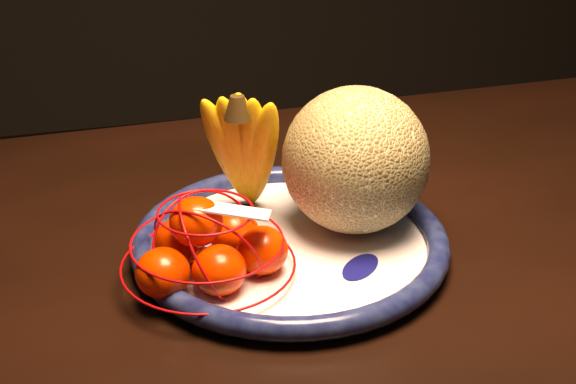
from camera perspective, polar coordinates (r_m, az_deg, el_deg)
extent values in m
cube|color=black|center=(0.93, 9.80, -3.85)|extent=(1.41, 0.87, 0.04)
cylinder|color=white|center=(0.87, 0.17, -4.03)|extent=(0.31, 0.31, 0.01)
torus|color=#080935|center=(0.86, 0.17, -3.43)|extent=(0.34, 0.34, 0.02)
cylinder|color=white|center=(0.87, 0.17, -4.27)|extent=(0.15, 0.15, 0.00)
ellipsoid|color=#0F105F|center=(0.82, 5.17, -5.34)|extent=(0.12, 0.12, 0.00)
ellipsoid|color=#0F105F|center=(0.92, -2.80, -1.39)|extent=(0.11, 0.11, 0.00)
ellipsoid|color=#0F105F|center=(0.85, -6.32, -4.46)|extent=(0.10, 0.08, 0.00)
sphere|color=olive|center=(0.86, 4.82, 2.28)|extent=(0.16, 0.16, 0.16)
ellipsoid|color=yellow|center=(0.88, -4.18, 3.12)|extent=(0.10, 0.09, 0.16)
ellipsoid|color=yellow|center=(0.88, -3.60, 3.15)|extent=(0.08, 0.09, 0.17)
ellipsoid|color=yellow|center=(0.88, -3.07, 3.24)|extent=(0.07, 0.09, 0.17)
ellipsoid|color=yellow|center=(0.88, -2.60, 3.09)|extent=(0.05, 0.10, 0.17)
ellipsoid|color=yellow|center=(0.88, -2.02, 2.99)|extent=(0.05, 0.10, 0.16)
cone|color=black|center=(0.85, -3.22, 7.63)|extent=(0.03, 0.03, 0.03)
ellipsoid|color=#FF2700|center=(0.78, -8.90, -5.70)|extent=(0.05, 0.05, 0.05)
ellipsoid|color=#FF2700|center=(0.78, -4.91, -5.54)|extent=(0.05, 0.05, 0.05)
ellipsoid|color=#FF2700|center=(0.80, -1.88, -4.16)|extent=(0.05, 0.05, 0.05)
ellipsoid|color=#FF2700|center=(0.82, -7.75, -3.55)|extent=(0.05, 0.05, 0.05)
ellipsoid|color=#FF2700|center=(0.84, -3.89, -2.86)|extent=(0.05, 0.05, 0.05)
ellipsoid|color=#FF2700|center=(0.78, -6.54, -2.11)|extent=(0.05, 0.05, 0.05)
torus|color=#B7070A|center=(0.81, -5.69, -5.08)|extent=(0.18, 0.18, 0.00)
torus|color=#B7070A|center=(0.80, -5.77, -3.50)|extent=(0.16, 0.16, 0.00)
torus|color=#B7070A|center=(0.78, -5.88, -1.39)|extent=(0.10, 0.10, 0.00)
torus|color=#B7070A|center=(0.80, -5.74, -4.04)|extent=(0.13, 0.09, 0.11)
torus|color=#B7070A|center=(0.80, -5.74, -4.04)|extent=(0.07, 0.12, 0.11)
torus|color=#B7070A|center=(0.80, -5.74, -4.04)|extent=(0.12, 0.12, 0.11)
cube|color=white|center=(0.77, -3.95, -1.31)|extent=(0.08, 0.05, 0.01)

